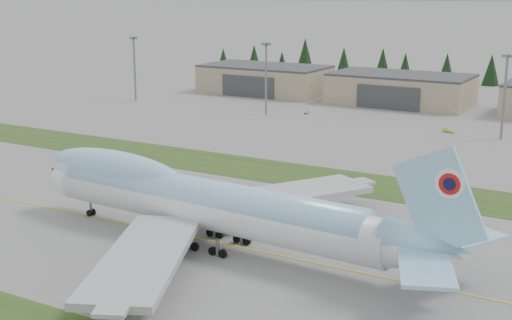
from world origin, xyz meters
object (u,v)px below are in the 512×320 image
Objects in this scene: service_vehicle_b at (448,132)px; hangar_center at (401,89)px; hangar_left at (265,79)px; boeing_747_freighter at (206,203)px; service_vehicle_a at (307,114)px.

hangar_center is at bearing 55.57° from service_vehicle_b.
hangar_left is 13.44× the size of service_vehicle_b.
hangar_left is at bearing 119.83° from boeing_747_freighter.
service_vehicle_b is at bearing 88.88° from boeing_747_freighter.
boeing_747_freighter is at bearing -82.87° from hangar_center.
boeing_747_freighter is 26.67× the size of service_vehicle_a.
boeing_747_freighter reaches higher than hangar_left.
service_vehicle_b is at bearing -22.38° from service_vehicle_a.
boeing_747_freighter is 1.70× the size of hangar_left.
service_vehicle_b is (83.42, -41.13, -5.39)m from hangar_left.
hangar_center is 13.44× the size of service_vehicle_b.
boeing_747_freighter is 152.54m from hangar_center.
service_vehicle_b is (28.42, -41.13, -5.39)m from hangar_center.
boeing_747_freighter is at bearing -85.38° from service_vehicle_a.
hangar_left is at bearing 121.93° from service_vehicle_a.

